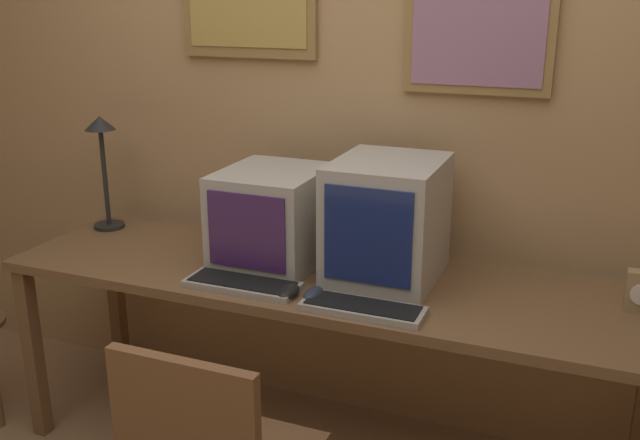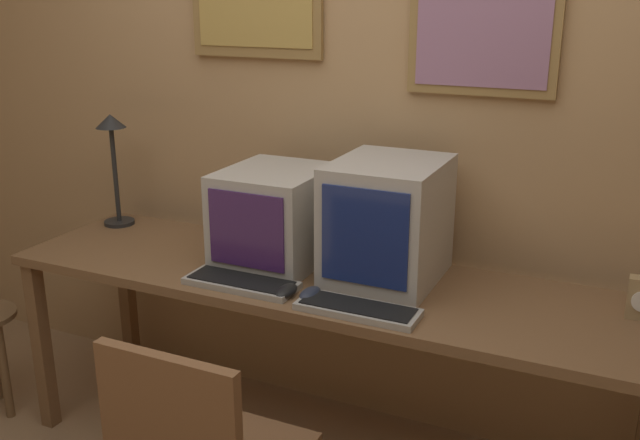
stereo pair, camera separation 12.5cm
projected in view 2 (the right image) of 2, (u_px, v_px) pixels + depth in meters
The scene contains 9 objects.
wall_back at pixel (366, 105), 2.72m from camera, with size 8.00×0.08×2.60m.
desk at pixel (320, 296), 2.55m from camera, with size 2.33×0.62×0.76m.
monitor_left at pixel (275, 216), 2.62m from camera, with size 0.36×0.42×0.35m.
monitor_right at pixel (387, 221), 2.45m from camera, with size 0.36×0.44×0.42m.
keyboard_main at pixel (241, 283), 2.44m from camera, with size 0.40×0.15×0.03m.
keyboard_side at pixel (358, 309), 2.24m from camera, with size 0.39×0.14×0.03m.
mouse_near_keyboard at pixel (310, 294), 2.33m from camera, with size 0.06×0.11×0.04m.
mouse_far_corner at pixel (286, 291), 2.35m from camera, with size 0.06×0.12×0.04m.
desk_lamp at pixel (113, 149), 2.99m from camera, with size 0.13×0.13×0.48m.
Camera 2 is at (0.99, -1.16, 1.72)m, focal length 40.00 mm.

